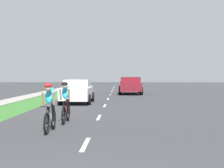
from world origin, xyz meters
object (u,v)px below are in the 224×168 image
at_px(cyclist_trailing, 66,102).
at_px(cyclist_lead, 50,107).
at_px(sedan_white, 77,91).
at_px(pickup_maroon, 130,85).

bearing_deg(cyclist_trailing, cyclist_lead, -94.98).
distance_m(cyclist_trailing, sedan_white, 9.06).
bearing_deg(cyclist_lead, sedan_white, 92.76).
relative_size(cyclist_lead, cyclist_trailing, 1.00).
height_order(sedan_white, pickup_maroon, pickup_maroon).
distance_m(cyclist_lead, sedan_white, 11.10).
xyz_separation_m(cyclist_trailing, sedan_white, (-0.71, 9.03, -0.04)).
relative_size(cyclist_trailing, sedan_white, 0.40).
xyz_separation_m(cyclist_lead, sedan_white, (-0.54, 11.09, -0.04)).
distance_m(cyclist_lead, pickup_maroon, 21.63).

